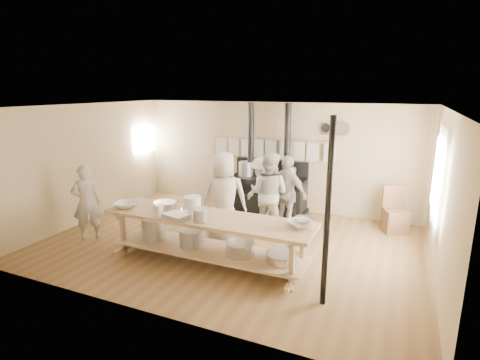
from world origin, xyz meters
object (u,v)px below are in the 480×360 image
object	(u,v)px
prep_table	(207,235)
cook_by_window	(262,192)
stove	(267,191)
cook_far_left	(87,203)
cook_left	(269,193)
cook_right	(287,193)
cook_center	(224,198)
roasting_pan	(177,217)
chair	(395,219)

from	to	relation	value
prep_table	cook_by_window	distance (m)	2.11
stove	cook_far_left	distance (m)	4.02
prep_table	cook_by_window	bearing A→B (deg)	84.13
stove	cook_left	xyz separation A→B (m)	(0.49, -1.28, 0.33)
cook_left	cook_right	distance (m)	0.43
cook_center	roasting_pan	bearing A→B (deg)	55.20
cook_left	cook_right	bearing A→B (deg)	-130.21
cook_left	cook_right	size ratio (longest dim) A/B	1.06
chair	roasting_pan	xyz separation A→B (m)	(-3.26, -3.17, 0.61)
prep_table	cook_center	distance (m)	1.02
cook_far_left	cook_left	bearing A→B (deg)	164.35
cook_center	cook_right	bearing A→B (deg)	-153.49
cook_right	roasting_pan	world-z (taller)	cook_right
cook_by_window	chair	size ratio (longest dim) A/B	1.58
prep_table	chair	size ratio (longest dim) A/B	3.77
cook_center	roasting_pan	xyz separation A→B (m)	(-0.24, -1.27, 0.00)
cook_far_left	prep_table	bearing A→B (deg)	135.45
stove	cook_right	size ratio (longest dim) A/B	1.62
cook_center	chair	xyz separation A→B (m)	(3.01, 1.91, -0.61)
stove	cook_right	world-z (taller)	stove
prep_table	roasting_pan	world-z (taller)	roasting_pan
cook_by_window	cook_far_left	bearing A→B (deg)	-109.50
chair	roasting_pan	size ratio (longest dim) A/B	2.31
cook_right	cook_center	bearing A→B (deg)	72.18
cook_far_left	stove	bearing A→B (deg)	-175.84
roasting_pan	cook_by_window	bearing A→B (deg)	76.31
cook_by_window	roasting_pan	bearing A→B (deg)	-68.80
stove	cook_left	size ratio (longest dim) A/B	1.53
stove	cook_far_left	xyz separation A→B (m)	(-2.67, -3.00, 0.23)
roasting_pan	prep_table	bearing A→B (deg)	41.44
cook_left	cook_by_window	world-z (taller)	cook_left
stove	cook_by_window	distance (m)	0.99
cook_by_window	chair	world-z (taller)	cook_by_window
stove	prep_table	xyz separation A→B (m)	(-0.00, -3.02, -0.00)
prep_table	cook_right	distance (m)	2.21
cook_by_window	cook_center	bearing A→B (deg)	-71.83
prep_table	cook_center	xyz separation A→B (m)	(-0.13, 0.94, 0.37)
cook_left	roasting_pan	xyz separation A→B (m)	(-0.86, -2.06, 0.05)
chair	cook_right	bearing A→B (deg)	179.08
cook_by_window	roasting_pan	distance (m)	2.49
prep_table	cook_right	world-z (taller)	cook_right
cook_far_left	roasting_pan	size ratio (longest dim) A/B	3.62
cook_far_left	cook_left	distance (m)	3.59
prep_table	cook_center	size ratio (longest dim) A/B	2.02
prep_table	roasting_pan	bearing A→B (deg)	-138.56
stove	roasting_pan	xyz separation A→B (m)	(-0.38, -3.35, 0.38)
stove	roasting_pan	bearing A→B (deg)	-96.41
cook_center	prep_table	bearing A→B (deg)	74.01
cook_left	chair	xyz separation A→B (m)	(2.39, 1.11, -0.57)
cook_center	roasting_pan	size ratio (longest dim) A/B	4.31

